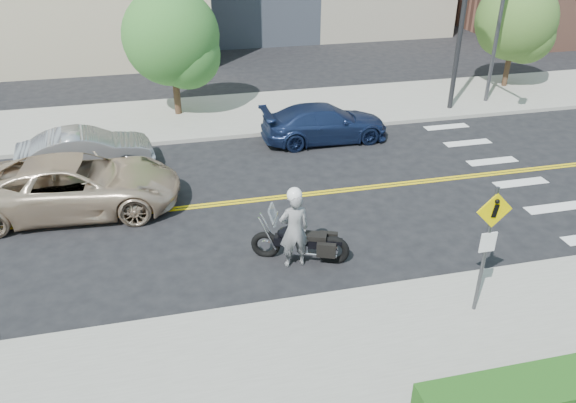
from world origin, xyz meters
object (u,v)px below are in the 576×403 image
(parked_car_blue, at_px, (325,123))
(motorcyclist, at_px, (294,228))
(suv, at_px, (77,185))
(motorcycle, at_px, (300,234))
(parked_car_silver, at_px, (86,151))
(pedestrian_sign, at_px, (488,239))

(parked_car_blue, bearing_deg, motorcyclist, 157.86)
(suv, height_order, parked_car_blue, suv)
(motorcyclist, distance_m, parked_car_blue, 8.24)
(motorcycle, relative_size, suv, 0.41)
(parked_car_silver, distance_m, parked_car_blue, 8.48)
(motorcycle, bearing_deg, pedestrian_sign, -20.86)
(motorcyclist, relative_size, parked_car_blue, 0.46)
(pedestrian_sign, distance_m, suv, 11.27)
(pedestrian_sign, distance_m, parked_car_silver, 13.11)
(parked_car_blue, bearing_deg, motorcycle, 158.70)
(motorcycle, distance_m, parked_car_blue, 7.96)
(pedestrian_sign, bearing_deg, motorcycle, 137.08)
(motorcyclist, height_order, parked_car_silver, motorcyclist)
(motorcyclist, bearing_deg, suv, -39.20)
(suv, bearing_deg, parked_car_blue, -64.22)
(motorcyclist, bearing_deg, motorcycle, -136.53)
(pedestrian_sign, relative_size, suv, 0.51)
(parked_car_blue, bearing_deg, suv, 111.99)
(suv, xyz_separation_m, parked_car_silver, (0.03, 2.73, -0.10))
(pedestrian_sign, bearing_deg, suv, 141.99)
(parked_car_silver, bearing_deg, suv, 172.38)
(parked_car_blue, bearing_deg, parked_car_silver, 94.75)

